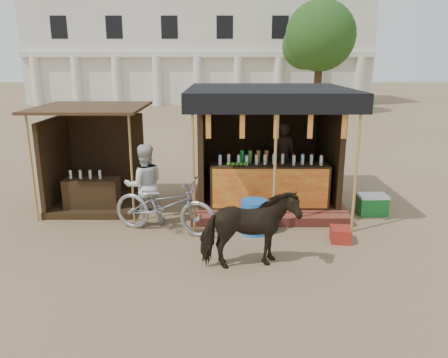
% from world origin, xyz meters
% --- Properties ---
extents(ground, '(120.00, 120.00, 0.00)m').
position_xyz_m(ground, '(0.00, 0.00, 0.00)').
color(ground, '#846B4C').
rests_on(ground, ground).
extents(main_stall, '(3.60, 3.61, 2.78)m').
position_xyz_m(main_stall, '(1.02, 3.36, 1.03)').
color(main_stall, '#953D31').
rests_on(main_stall, ground).
extents(secondary_stall, '(2.40, 2.40, 2.38)m').
position_xyz_m(secondary_stall, '(-3.17, 3.24, 0.85)').
color(secondary_stall, '#322312').
rests_on(secondary_stall, ground).
extents(cow, '(1.71, 1.04, 1.35)m').
position_xyz_m(cow, '(0.42, -0.02, 0.67)').
color(cow, black).
rests_on(cow, ground).
extents(motorbike, '(2.33, 1.44, 1.16)m').
position_xyz_m(motorbike, '(-1.20, 1.53, 0.58)').
color(motorbike, '#9998A0').
rests_on(motorbike, ground).
extents(bystander, '(0.99, 0.87, 1.72)m').
position_xyz_m(bystander, '(-1.66, 2.00, 0.86)').
color(bystander, silver).
rests_on(bystander, ground).
extents(blue_barrel, '(0.69, 0.69, 0.68)m').
position_xyz_m(blue_barrel, '(0.61, 1.49, 0.34)').
color(blue_barrel, blue).
rests_on(blue_barrel, ground).
extents(red_crate, '(0.43, 0.47, 0.27)m').
position_xyz_m(red_crate, '(2.25, 1.07, 0.14)').
color(red_crate, maroon).
rests_on(red_crate, ground).
extents(cooler, '(0.65, 0.46, 0.46)m').
position_xyz_m(cooler, '(3.35, 2.60, 0.23)').
color(cooler, '#19712A').
rests_on(cooler, ground).
extents(background_building, '(26.00, 7.45, 8.18)m').
position_xyz_m(background_building, '(-2.00, 29.94, 3.98)').
color(background_building, silver).
rests_on(background_building, ground).
extents(tree, '(4.50, 4.40, 7.00)m').
position_xyz_m(tree, '(5.81, 22.14, 4.63)').
color(tree, '#382314').
rests_on(tree, ground).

